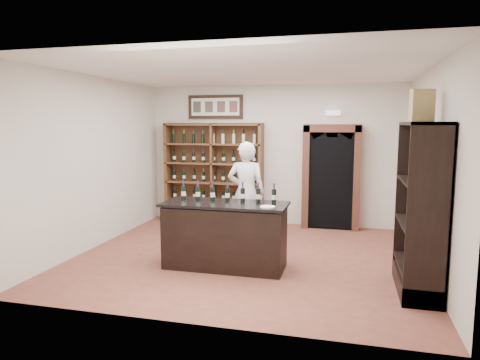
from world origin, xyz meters
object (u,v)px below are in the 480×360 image
at_px(counter_bottle_0, 183,192).
at_px(side_cabinet, 422,235).
at_px(tasting_counter, 225,236).
at_px(wine_crate, 422,106).
at_px(wine_shelf, 214,173).
at_px(shopkeeper, 246,193).

distance_m(counter_bottle_0, side_cabinet, 3.49).
bearing_deg(tasting_counter, wine_crate, -0.03).
bearing_deg(tasting_counter, wine_shelf, 110.56).
bearing_deg(shopkeeper, tasting_counter, 84.35).
distance_m(shopkeeper, wine_crate, 3.38).
height_order(wine_shelf, shopkeeper, wine_shelf).
height_order(side_cabinet, shopkeeper, side_cabinet).
distance_m(tasting_counter, side_cabinet, 2.75).
bearing_deg(wine_shelf, wine_crate, -37.75).
height_order(wine_shelf, side_cabinet, same).
distance_m(wine_shelf, side_cabinet, 5.02).
xyz_separation_m(tasting_counter, shopkeeper, (-0.00, 1.40, 0.44)).
bearing_deg(wine_crate, side_cabinet, -99.95).
xyz_separation_m(counter_bottle_0, wine_crate, (3.41, -0.15, 1.30)).
height_order(tasting_counter, wine_crate, wine_crate).
xyz_separation_m(shopkeeper, wine_crate, (2.69, -1.41, 1.48)).
distance_m(side_cabinet, wine_crate, 1.69).
relative_size(counter_bottle_0, side_cabinet, 0.14).
bearing_deg(wine_crate, shopkeeper, 135.75).
distance_m(tasting_counter, counter_bottle_0, 0.96).
xyz_separation_m(side_cabinet, wine_crate, (-0.04, 0.30, 1.66)).
bearing_deg(wine_crate, tasting_counter, 163.27).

